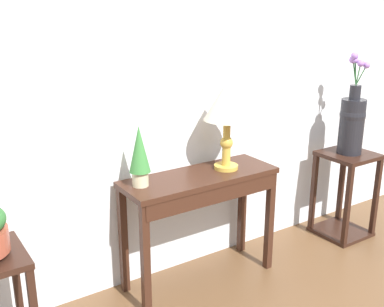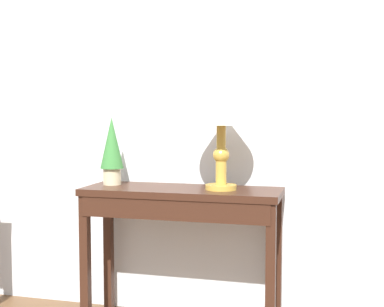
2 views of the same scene
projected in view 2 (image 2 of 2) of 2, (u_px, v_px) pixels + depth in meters
name	position (u px, v px, depth m)	size (l,w,h in m)	color
back_wall_with_art	(202.00, 62.00, 2.91)	(9.00, 0.10, 2.80)	silver
console_table	(181.00, 213.00, 2.70)	(1.01, 0.36, 0.74)	#381E14
table_lamp	(221.00, 104.00, 2.63)	(0.30, 0.30, 0.58)	gold
potted_plant_on_console	(112.00, 148.00, 2.83)	(0.12, 0.12, 0.36)	beige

